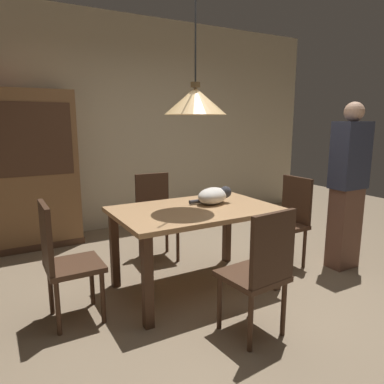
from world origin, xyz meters
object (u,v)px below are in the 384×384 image
(chair_left_side, at_px, (63,258))
(chair_far_back, at_px, (156,212))
(hutch_bookcase, at_px, (28,174))
(person_standing, at_px, (348,187))
(cat_sleeping, at_px, (214,195))
(chair_near_front, at_px, (261,269))
(dining_table, at_px, (195,219))
(pendant_lamp, at_px, (195,101))
(chair_right_side, at_px, (289,217))

(chair_left_side, bearing_deg, chair_far_back, 37.77)
(hutch_bookcase, bearing_deg, person_standing, -39.63)
(chair_left_side, height_order, cat_sleeping, chair_left_side)
(chair_near_front, xyz_separation_m, cat_sleeping, (0.23, 0.94, 0.32))
(dining_table, relative_size, person_standing, 0.83)
(cat_sleeping, bearing_deg, chair_left_side, -177.42)
(dining_table, relative_size, chair_far_back, 1.51)
(cat_sleeping, xyz_separation_m, person_standing, (1.35, -0.39, 0.02))
(pendant_lamp, bearing_deg, chair_far_back, 89.65)
(cat_sleeping, height_order, hutch_bookcase, hutch_bookcase)
(chair_left_side, bearing_deg, person_standing, -7.00)
(chair_left_side, bearing_deg, dining_table, 0.01)
(chair_left_side, bearing_deg, chair_right_side, 0.05)
(chair_near_front, height_order, cat_sleeping, chair_near_front)
(pendant_lamp, bearing_deg, chair_near_front, -89.53)
(hutch_bookcase, bearing_deg, chair_right_side, -40.21)
(chair_left_side, xyz_separation_m, chair_right_side, (2.26, 0.00, 0.00))
(cat_sleeping, relative_size, person_standing, 0.24)
(chair_near_front, xyz_separation_m, hutch_bookcase, (-1.16, 2.81, 0.38))
(chair_far_back, xyz_separation_m, cat_sleeping, (0.23, -0.82, 0.32))
(dining_table, xyz_separation_m, chair_near_front, (0.01, -0.88, -0.14))
(dining_table, distance_m, chair_near_front, 0.89)
(pendant_lamp, bearing_deg, hutch_bookcase, 120.88)
(pendant_lamp, relative_size, hutch_bookcase, 0.70)
(chair_right_side, relative_size, cat_sleeping, 2.29)
(hutch_bookcase, relative_size, person_standing, 1.10)
(chair_right_side, height_order, chair_near_front, same)
(chair_left_side, xyz_separation_m, cat_sleeping, (1.36, 0.06, 0.32))
(chair_far_back, relative_size, person_standing, 0.55)
(chair_right_side, height_order, cat_sleeping, chair_right_side)
(dining_table, bearing_deg, chair_right_side, 0.09)
(chair_near_front, height_order, pendant_lamp, pendant_lamp)
(cat_sleeping, xyz_separation_m, hutch_bookcase, (-1.39, 1.87, 0.06))
(dining_table, bearing_deg, chair_far_back, 89.65)
(person_standing, bearing_deg, hutch_bookcase, 140.37)
(chair_left_side, relative_size, cat_sleeping, 2.29)
(pendant_lamp, bearing_deg, dining_table, -71.57)
(dining_table, bearing_deg, person_standing, -11.89)
(dining_table, xyz_separation_m, chair_left_side, (-1.13, -0.00, -0.14))
(pendant_lamp, distance_m, person_standing, 1.81)
(chair_left_side, relative_size, person_standing, 0.55)
(chair_far_back, relative_size, pendant_lamp, 0.72)
(dining_table, xyz_separation_m, pendant_lamp, (-0.00, 0.00, 1.01))
(chair_right_side, xyz_separation_m, pendant_lamp, (-1.13, -0.00, 1.15))
(dining_table, xyz_separation_m, person_standing, (1.58, -0.33, 0.20))
(chair_right_side, bearing_deg, chair_left_side, -179.95)
(chair_left_side, height_order, chair_far_back, same)
(dining_table, height_order, chair_far_back, chair_far_back)
(hutch_bookcase, xyz_separation_m, person_standing, (2.74, -2.27, -0.04))
(chair_far_back, xyz_separation_m, person_standing, (1.58, -1.21, 0.34))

